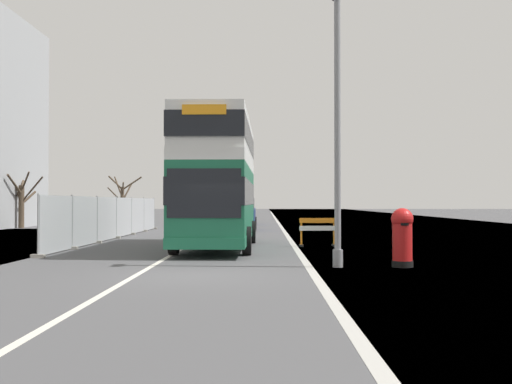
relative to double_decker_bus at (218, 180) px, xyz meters
name	(u,v)px	position (x,y,z in m)	size (l,w,h in m)	color
ground	(221,276)	(0.74, -8.59, -2.77)	(140.00, 280.00, 0.10)	#4C4C4F
double_decker_bus	(218,180)	(0.00, 0.00, 0.00)	(2.92, 10.33, 5.11)	#196042
lamppost_foreground	(337,136)	(3.93, -6.88, 1.00)	(0.29, 0.70, 7.91)	gray
red_pillar_postbox	(402,235)	(5.78, -6.79, -1.80)	(0.62, 0.62, 1.68)	black
roadworks_barrier	(318,229)	(4.07, 0.87, -1.98)	(1.55, 0.57, 1.18)	orange
construction_site_fence	(116,218)	(-5.63, 5.94, -1.70)	(0.44, 20.60, 2.13)	#A8AAAD
car_oncoming_near	(240,215)	(0.28, 14.64, -1.72)	(2.09, 3.81, 2.13)	navy
car_receding_mid	(244,212)	(0.24, 24.37, -1.72)	(1.94, 4.55, 2.16)	navy
bare_tree_far_verge_near	(21,200)	(-15.37, 17.76, -0.71)	(2.72, 3.33, 3.98)	#4C3D2D
bare_tree_far_verge_mid	(122,199)	(-9.74, 24.20, -0.63)	(2.85, 2.03, 4.02)	#4C3D2D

